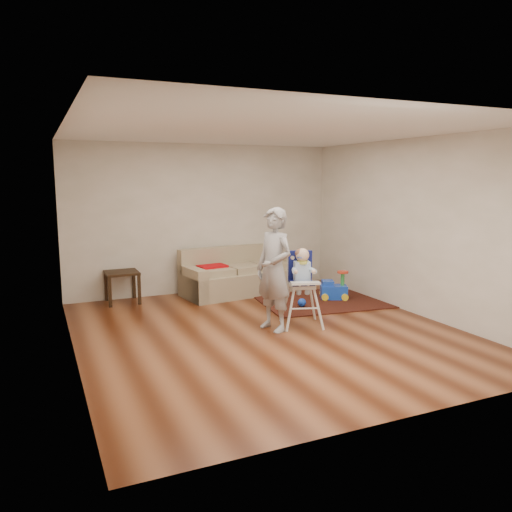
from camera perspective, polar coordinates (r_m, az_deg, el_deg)
name	(u,v)px	position (r m, az deg, el deg)	size (l,w,h in m)	color
ground	(268,332)	(6.95, 1.36, -8.65)	(5.50, 5.50, 0.00)	#431B0A
room_envelope	(252,194)	(7.10, -0.41, 7.13)	(5.04, 5.52, 2.72)	beige
sofa	(242,271)	(9.11, -1.61, -1.69)	(2.26, 1.16, 0.84)	gray
side_table	(122,287)	(8.75, -15.03, -3.45)	(0.54, 0.54, 0.54)	black
area_rug	(323,301)	(8.69, 7.71, -5.07)	(2.15, 1.61, 0.02)	black
ride_on_toy	(334,285)	(8.77, 8.89, -3.26)	(0.45, 0.32, 0.49)	blue
toy_ball	(302,303)	(8.20, 5.26, -5.31)	(0.14, 0.14, 0.14)	blue
high_chair	(302,288)	(7.13, 5.26, -3.71)	(0.66, 0.66, 1.13)	silver
adult	(274,270)	(6.85, 2.08, -1.57)	(0.62, 0.41, 1.70)	#9B9B9E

